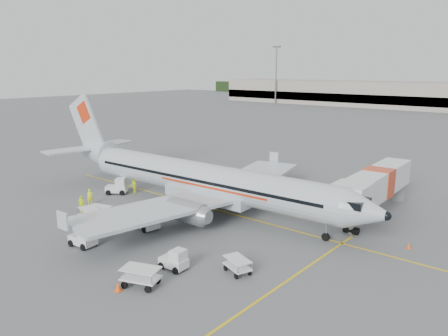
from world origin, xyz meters
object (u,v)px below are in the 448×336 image
at_px(aircraft, 204,158).
at_px(tug_mid, 83,236).
at_px(jet_bridge, 377,192).
at_px(tug_fore, 174,259).
at_px(tug_aft, 116,186).
at_px(belt_loader, 142,214).

height_order(aircraft, tug_mid, aircraft).
relative_size(jet_bridge, tug_fore, 8.80).
relative_size(tug_fore, tug_mid, 0.91).
xyz_separation_m(tug_fore, tug_mid, (-8.40, -1.79, 0.07)).
xyz_separation_m(jet_bridge, tug_aft, (-24.97, -11.50, -1.36)).
bearing_deg(belt_loader, tug_mid, -86.92).
relative_size(belt_loader, tug_aft, 1.96).
distance_m(jet_bridge, tug_mid, 26.77).
bearing_deg(tug_fore, jet_bridge, 67.78).
bearing_deg(jet_bridge, aircraft, -147.87).
bearing_deg(tug_fore, tug_mid, -172.73).
xyz_separation_m(tug_fore, tug_aft, (-18.55, 8.96, 0.13)).
bearing_deg(aircraft, tug_fore, -58.89).
relative_size(aircraft, tug_fore, 19.75).
xyz_separation_m(aircraft, tug_fore, (7.17, -11.01, -4.54)).
relative_size(tug_fore, tug_aft, 0.85).
height_order(jet_bridge, tug_mid, jet_bridge).
relative_size(jet_bridge, tug_aft, 7.48).
xyz_separation_m(jet_bridge, belt_loader, (-14.48, -16.50, -1.03)).
height_order(aircraft, jet_bridge, aircraft).
relative_size(tug_mid, tug_aft, 0.93).
height_order(aircraft, tug_aft, aircraft).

